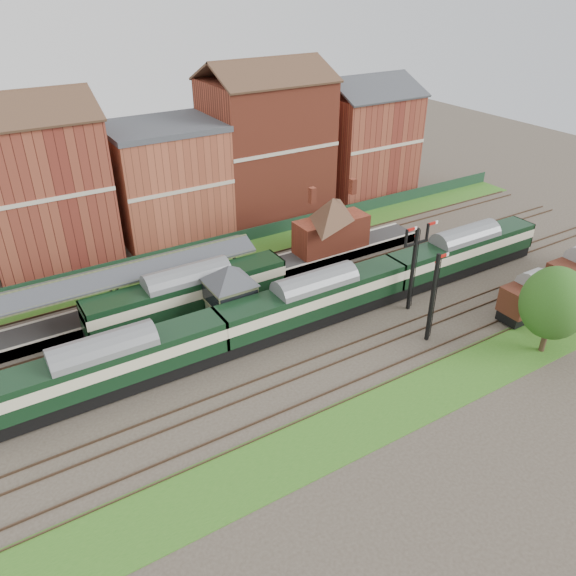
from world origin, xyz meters
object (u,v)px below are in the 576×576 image
signal_box (230,295)px  platform_railcar (189,294)px  dmu_train (315,299)px  goods_van_a (530,297)px  semaphore_bracket (414,263)px

signal_box → platform_railcar: 4.16m
dmu_train → goods_van_a: (16.74, -9.00, -0.42)m
semaphore_bracket → platform_railcar: bearing=152.8°
signal_box → dmu_train: 7.20m
dmu_train → platform_railcar: (-8.87, 6.50, 0.02)m
signal_box → goods_van_a: bearing=-27.9°
signal_box → platform_railcar: bearing=127.4°
signal_box → dmu_train: signal_box is taller
signal_box → semaphore_bracket: 16.16m
dmu_train → goods_van_a: size_ratio=9.36×
platform_railcar → goods_van_a: 29.93m
signal_box → semaphore_bracket: size_ratio=0.73×
semaphore_bracket → goods_van_a: (8.08, -6.50, -2.65)m
semaphore_bracket → dmu_train: (-8.66, 2.50, -2.22)m
platform_railcar → goods_van_a: bearing=-31.2°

